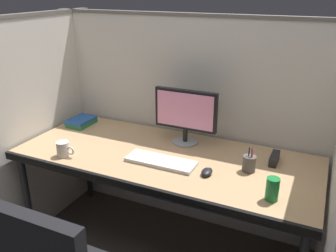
{
  "coord_description": "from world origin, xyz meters",
  "views": [
    {
      "loc": [
        0.87,
        -1.53,
        1.74
      ],
      "look_at": [
        0.0,
        0.35,
        0.92
      ],
      "focal_mm": 38.0,
      "sensor_mm": 36.0,
      "label": 1
    }
  ],
  "objects_px": {
    "keyboard_main": "(161,161)",
    "monitor_center": "(186,113)",
    "desk": "(164,163)",
    "computer_mouse": "(207,172)",
    "pen_cup": "(249,163)",
    "book_stack": "(81,122)",
    "coffee_mug": "(63,149)",
    "soda_can": "(272,189)",
    "red_stapler": "(274,158)"
  },
  "relations": [
    {
      "from": "desk",
      "to": "computer_mouse",
      "type": "xyz_separation_m",
      "value": [
        0.32,
        -0.11,
        0.07
      ]
    },
    {
      "from": "keyboard_main",
      "to": "soda_can",
      "type": "bearing_deg",
      "value": -10.29
    },
    {
      "from": "computer_mouse",
      "to": "red_stapler",
      "type": "distance_m",
      "value": 0.45
    },
    {
      "from": "coffee_mug",
      "to": "soda_can",
      "type": "bearing_deg",
      "value": 2.11
    },
    {
      "from": "pen_cup",
      "to": "red_stapler",
      "type": "height_order",
      "value": "pen_cup"
    },
    {
      "from": "soda_can",
      "to": "coffee_mug",
      "type": "relative_size",
      "value": 0.97
    },
    {
      "from": "monitor_center",
      "to": "red_stapler",
      "type": "relative_size",
      "value": 2.87
    },
    {
      "from": "pen_cup",
      "to": "keyboard_main",
      "type": "bearing_deg",
      "value": -166.1
    },
    {
      "from": "book_stack",
      "to": "red_stapler",
      "type": "xyz_separation_m",
      "value": [
        1.45,
        -0.02,
        0.0
      ]
    },
    {
      "from": "book_stack",
      "to": "coffee_mug",
      "type": "distance_m",
      "value": 0.54
    },
    {
      "from": "pen_cup",
      "to": "coffee_mug",
      "type": "relative_size",
      "value": 1.2
    },
    {
      "from": "book_stack",
      "to": "soda_can",
      "type": "relative_size",
      "value": 1.76
    },
    {
      "from": "computer_mouse",
      "to": "pen_cup",
      "type": "xyz_separation_m",
      "value": [
        0.21,
        0.14,
        0.03
      ]
    },
    {
      "from": "soda_can",
      "to": "keyboard_main",
      "type": "bearing_deg",
      "value": 169.71
    },
    {
      "from": "monitor_center",
      "to": "computer_mouse",
      "type": "bearing_deg",
      "value": -51.57
    },
    {
      "from": "keyboard_main",
      "to": "pen_cup",
      "type": "relative_size",
      "value": 2.85
    },
    {
      "from": "desk",
      "to": "soda_can",
      "type": "relative_size",
      "value": 15.57
    },
    {
      "from": "monitor_center",
      "to": "soda_can",
      "type": "bearing_deg",
      "value": -34.88
    },
    {
      "from": "pen_cup",
      "to": "book_stack",
      "type": "xyz_separation_m",
      "value": [
        -1.34,
        0.19,
        -0.02
      ]
    },
    {
      "from": "coffee_mug",
      "to": "keyboard_main",
      "type": "bearing_deg",
      "value": 15.89
    },
    {
      "from": "desk",
      "to": "monitor_center",
      "type": "xyz_separation_m",
      "value": [
        0.05,
        0.24,
        0.27
      ]
    },
    {
      "from": "monitor_center",
      "to": "keyboard_main",
      "type": "xyz_separation_m",
      "value": [
        -0.02,
        -0.33,
        -0.2
      ]
    },
    {
      "from": "book_stack",
      "to": "keyboard_main",
      "type": "bearing_deg",
      "value": -20.56
    },
    {
      "from": "monitor_center",
      "to": "computer_mouse",
      "type": "relative_size",
      "value": 4.48
    },
    {
      "from": "computer_mouse",
      "to": "pen_cup",
      "type": "bearing_deg",
      "value": 34.6
    },
    {
      "from": "coffee_mug",
      "to": "computer_mouse",
      "type": "bearing_deg",
      "value": 9.68
    },
    {
      "from": "monitor_center",
      "to": "book_stack",
      "type": "relative_size",
      "value": 2.01
    },
    {
      "from": "monitor_center",
      "to": "pen_cup",
      "type": "height_order",
      "value": "monitor_center"
    },
    {
      "from": "desk",
      "to": "coffee_mug",
      "type": "height_order",
      "value": "coffee_mug"
    },
    {
      "from": "monitor_center",
      "to": "computer_mouse",
      "type": "xyz_separation_m",
      "value": [
        0.28,
        -0.35,
        -0.2
      ]
    },
    {
      "from": "desk",
      "to": "pen_cup",
      "type": "xyz_separation_m",
      "value": [
        0.53,
        0.03,
        0.1
      ]
    },
    {
      "from": "computer_mouse",
      "to": "red_stapler",
      "type": "height_order",
      "value": "red_stapler"
    },
    {
      "from": "monitor_center",
      "to": "red_stapler",
      "type": "height_order",
      "value": "monitor_center"
    },
    {
      "from": "computer_mouse",
      "to": "red_stapler",
      "type": "bearing_deg",
      "value": 43.93
    },
    {
      "from": "book_stack",
      "to": "red_stapler",
      "type": "height_order",
      "value": "red_stapler"
    },
    {
      "from": "keyboard_main",
      "to": "pen_cup",
      "type": "xyz_separation_m",
      "value": [
        0.5,
        0.12,
        0.04
      ]
    },
    {
      "from": "pen_cup",
      "to": "red_stapler",
      "type": "relative_size",
      "value": 1.01
    },
    {
      "from": "desk",
      "to": "soda_can",
      "type": "distance_m",
      "value": 0.74
    },
    {
      "from": "monitor_center",
      "to": "red_stapler",
      "type": "xyz_separation_m",
      "value": [
        0.6,
        -0.04,
        -0.19
      ]
    },
    {
      "from": "keyboard_main",
      "to": "book_stack",
      "type": "distance_m",
      "value": 0.89
    },
    {
      "from": "monitor_center",
      "to": "keyboard_main",
      "type": "bearing_deg",
      "value": -93.5
    },
    {
      "from": "desk",
      "to": "computer_mouse",
      "type": "relative_size",
      "value": 19.79
    },
    {
      "from": "desk",
      "to": "book_stack",
      "type": "height_order",
      "value": "book_stack"
    },
    {
      "from": "red_stapler",
      "to": "monitor_center",
      "type": "bearing_deg",
      "value": 176.11
    },
    {
      "from": "book_stack",
      "to": "soda_can",
      "type": "xyz_separation_m",
      "value": [
        1.51,
        -0.43,
        0.03
      ]
    },
    {
      "from": "keyboard_main",
      "to": "monitor_center",
      "type": "bearing_deg",
      "value": 86.5
    },
    {
      "from": "red_stapler",
      "to": "soda_can",
      "type": "distance_m",
      "value": 0.42
    },
    {
      "from": "book_stack",
      "to": "desk",
      "type": "bearing_deg",
      "value": -15.04
    },
    {
      "from": "pen_cup",
      "to": "book_stack",
      "type": "relative_size",
      "value": 0.7
    },
    {
      "from": "coffee_mug",
      "to": "book_stack",
      "type": "bearing_deg",
      "value": 116.12
    }
  ]
}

